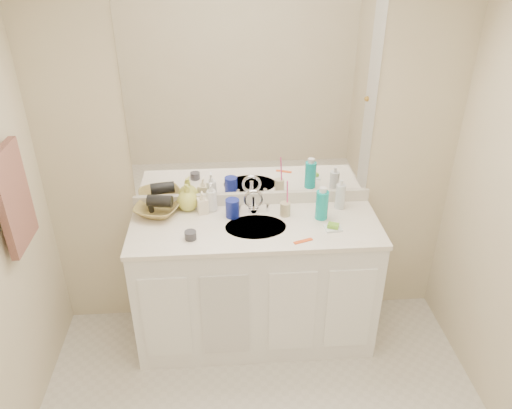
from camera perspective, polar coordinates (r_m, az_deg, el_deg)
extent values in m
cube|color=beige|center=(3.10, -0.43, 5.36)|extent=(2.60, 0.02, 2.40)
cube|color=white|center=(3.28, -0.06, -9.12)|extent=(1.50, 0.55, 0.85)
cube|color=white|center=(3.02, -0.07, -2.59)|extent=(1.52, 0.57, 0.03)
cube|color=silver|center=(3.22, -0.40, 0.70)|extent=(1.52, 0.03, 0.08)
cylinder|color=beige|center=(3.00, -0.04, -2.74)|extent=(0.37, 0.37, 0.02)
cylinder|color=silver|center=(3.12, -0.28, 0.06)|extent=(0.02, 0.02, 0.11)
cube|color=white|center=(2.97, -0.45, 11.67)|extent=(1.48, 0.01, 1.20)
cylinder|color=navy|center=(3.07, -2.71, -0.42)|extent=(0.11, 0.11, 0.12)
cylinder|color=tan|center=(3.10, 3.35, -0.52)|extent=(0.07, 0.07, 0.09)
cylinder|color=#EB3E8A|center=(3.04, 3.60, 1.22)|extent=(0.02, 0.04, 0.19)
cylinder|color=#0C9B9B|center=(3.06, 7.54, -0.07)|extent=(0.09, 0.09, 0.18)
cylinder|color=silver|center=(3.20, 9.60, 0.92)|extent=(0.07, 0.07, 0.16)
cube|color=white|center=(3.00, 8.80, -2.70)|extent=(0.11, 0.09, 0.01)
cube|color=#70B82C|center=(2.99, 8.82, -2.40)|extent=(0.08, 0.07, 0.02)
cube|color=#E94D18|center=(2.87, 5.41, -4.18)|extent=(0.12, 0.06, 0.00)
cylinder|color=#34333A|center=(2.90, -7.50, -3.50)|extent=(0.07, 0.07, 0.05)
imported|color=white|center=(3.13, -5.13, 0.86)|extent=(0.08, 0.08, 0.19)
imported|color=#FFF0CF|center=(3.12, -6.12, 0.23)|extent=(0.08, 0.08, 0.15)
imported|color=#C8CC4F|center=(3.16, -7.85, 0.85)|extent=(0.18, 0.18, 0.17)
imported|color=olive|center=(3.17, -11.19, -0.52)|extent=(0.34, 0.34, 0.07)
cylinder|color=black|center=(3.14, -10.93, 0.39)|extent=(0.16, 0.10, 0.08)
cube|color=brown|center=(2.82, -25.95, 0.64)|extent=(0.04, 0.32, 0.55)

